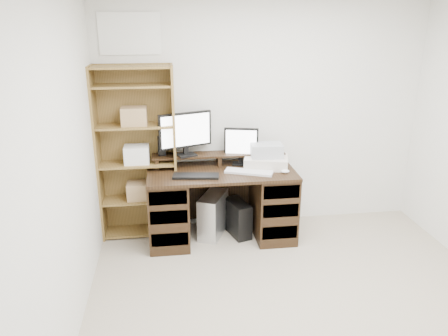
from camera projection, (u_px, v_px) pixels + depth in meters
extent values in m
cube|color=silver|center=(263.00, 113.00, 4.70)|extent=(3.50, 0.02, 2.50)
cube|color=silver|center=(46.00, 192.00, 2.59)|extent=(0.02, 4.00, 2.50)
cube|color=white|center=(130.00, 34.00, 4.24)|extent=(0.60, 0.01, 0.40)
cube|color=black|center=(221.00, 172.00, 4.45)|extent=(1.50, 0.70, 0.03)
cube|color=black|center=(169.00, 209.00, 4.50)|extent=(0.40, 0.66, 0.72)
cube|color=black|center=(273.00, 203.00, 4.64)|extent=(0.40, 0.66, 0.72)
cube|color=black|center=(218.00, 191.00, 4.87)|extent=(1.48, 0.02, 0.65)
cube|color=black|center=(170.00, 239.00, 4.25)|extent=(0.36, 0.01, 0.14)
cube|color=black|center=(169.00, 217.00, 4.18)|extent=(0.36, 0.01, 0.14)
cube|color=black|center=(168.00, 198.00, 4.11)|extent=(0.36, 0.01, 0.14)
cube|color=black|center=(280.00, 232.00, 4.39)|extent=(0.36, 0.01, 0.14)
cube|color=black|center=(281.00, 211.00, 4.31)|extent=(0.36, 0.01, 0.14)
cube|color=black|center=(282.00, 192.00, 4.25)|extent=(0.36, 0.01, 0.14)
cube|color=black|center=(157.00, 162.00, 4.55)|extent=(0.04, 0.20, 0.10)
cube|color=black|center=(219.00, 160.00, 4.63)|extent=(0.04, 0.20, 0.10)
cube|color=black|center=(278.00, 157.00, 4.71)|extent=(0.04, 0.20, 0.10)
cube|color=black|center=(219.00, 154.00, 4.61)|extent=(1.40, 0.22, 0.02)
cube|color=black|center=(187.00, 155.00, 4.53)|extent=(0.22, 0.20, 0.02)
cube|color=black|center=(186.00, 149.00, 4.52)|extent=(0.06, 0.05, 0.10)
cube|color=black|center=(185.00, 130.00, 4.46)|extent=(0.55, 0.23, 0.36)
cube|color=white|center=(186.00, 130.00, 4.44)|extent=(0.50, 0.18, 0.32)
cube|color=black|center=(241.00, 164.00, 4.64)|extent=(0.20, 0.17, 0.02)
cube|color=black|center=(241.00, 158.00, 4.63)|extent=(0.05, 0.04, 0.09)
cube|color=black|center=(241.00, 143.00, 4.58)|extent=(0.36, 0.11, 0.31)
cube|color=white|center=(241.00, 143.00, 4.56)|extent=(0.31, 0.07, 0.27)
cube|color=black|center=(162.00, 146.00, 4.53)|extent=(0.08, 0.08, 0.20)
cube|color=black|center=(196.00, 176.00, 4.26)|extent=(0.47, 0.21, 0.02)
cube|color=silver|center=(249.00, 172.00, 4.38)|extent=(0.50, 0.31, 0.02)
ellipsoid|color=white|center=(285.00, 171.00, 4.38)|extent=(0.10, 0.08, 0.03)
cube|color=beige|center=(266.00, 162.00, 4.55)|extent=(0.51, 0.43, 0.11)
cube|color=#A4A9AF|center=(266.00, 150.00, 4.51)|extent=(0.34, 0.25, 0.14)
cube|color=silver|center=(213.00, 215.00, 4.67)|extent=(0.38, 0.50, 0.46)
cube|color=black|center=(238.00, 218.00, 4.68)|extent=(0.26, 0.41, 0.38)
cube|color=#19FF33|center=(246.00, 218.00, 4.50)|extent=(0.01, 0.01, 0.01)
cube|color=olive|center=(98.00, 156.00, 4.42)|extent=(0.02, 0.30, 1.80)
cube|color=olive|center=(175.00, 153.00, 4.52)|extent=(0.02, 0.30, 1.80)
cube|color=olive|center=(137.00, 150.00, 4.60)|extent=(0.80, 0.01, 1.80)
cube|color=olive|center=(142.00, 230.00, 4.76)|extent=(0.75, 0.28, 0.02)
cube|color=olive|center=(140.00, 199.00, 4.64)|extent=(0.75, 0.28, 0.02)
cube|color=olive|center=(137.00, 164.00, 4.50)|extent=(0.75, 0.28, 0.02)
cube|color=olive|center=(135.00, 126.00, 4.37)|extent=(0.75, 0.28, 0.02)
cube|color=olive|center=(132.00, 86.00, 4.24)|extent=(0.75, 0.28, 0.02)
cube|color=olive|center=(131.00, 67.00, 4.18)|extent=(0.75, 0.28, 0.02)
cube|color=#A07F54|center=(139.00, 191.00, 4.60)|extent=(0.25, 0.20, 0.18)
cube|color=white|center=(137.00, 154.00, 4.47)|extent=(0.25, 0.20, 0.18)
cube|color=#A07F54|center=(134.00, 116.00, 4.34)|extent=(0.25, 0.20, 0.18)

